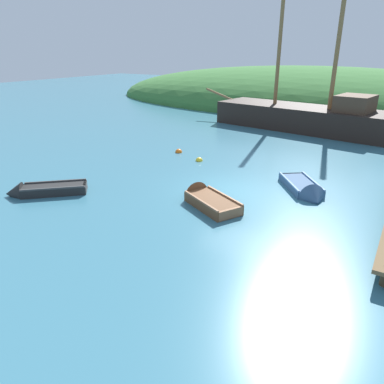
{
  "coord_description": "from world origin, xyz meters",
  "views": [
    {
      "loc": [
        6.23,
        -13.49,
        5.75
      ],
      "look_at": [
        -1.22,
        -1.29,
        0.12
      ],
      "focal_mm": 33.99,
      "sensor_mm": 36.0,
      "label": 1
    }
  ],
  "objects": [
    {
      "name": "shore_hill",
      "position": [
        -4.11,
        28.97,
        0.0
      ],
      "size": [
        50.41,
        22.75,
        8.14
      ],
      "primitive_type": "ellipsoid",
      "color": "#387033",
      "rests_on": "ground"
    },
    {
      "name": "rowboat_near_dock",
      "position": [
        -6.67,
        -4.53,
        0.12
      ],
      "size": [
        3.05,
        2.92,
        0.93
      ],
      "rotation": [
        0.0,
        0.0,
        3.89
      ],
      "color": "black",
      "rests_on": "ground"
    },
    {
      "name": "ground_plane",
      "position": [
        0.0,
        0.0,
        0.0
      ],
      "size": [
        120.0,
        120.0,
        0.0
      ],
      "primitive_type": "plane",
      "color": "teal"
    },
    {
      "name": "buoy_orange",
      "position": [
        -5.44,
        4.08,
        0.0
      ],
      "size": [
        0.42,
        0.42,
        0.42
      ],
      "primitive_type": "sphere",
      "color": "orange",
      "rests_on": "ground"
    },
    {
      "name": "sailing_ship",
      "position": [
        -0.96,
        14.61,
        0.64
      ],
      "size": [
        16.04,
        5.88,
        11.02
      ],
      "rotation": [
        0.0,
        0.0,
        2.98
      ],
      "color": "black",
      "rests_on": "ground"
    },
    {
      "name": "rowboat_portside",
      "position": [
        -0.26,
        -1.81,
        0.14
      ],
      "size": [
        3.18,
        2.41,
        1.13
      ],
      "rotation": [
        0.0,
        0.0,
        2.66
      ],
      "color": "brown",
      "rests_on": "ground"
    },
    {
      "name": "buoy_yellow",
      "position": [
        -3.5,
        3.19,
        0.0
      ],
      "size": [
        0.39,
        0.39,
        0.39
      ],
      "primitive_type": "sphere",
      "color": "yellow",
      "rests_on": "ground"
    },
    {
      "name": "rowboat_center",
      "position": [
        2.82,
        1.42,
        0.09
      ],
      "size": [
        2.8,
        3.23,
        1.12
      ],
      "rotation": [
        0.0,
        0.0,
        5.35
      ],
      "color": "#335175",
      "rests_on": "ground"
    }
  ]
}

